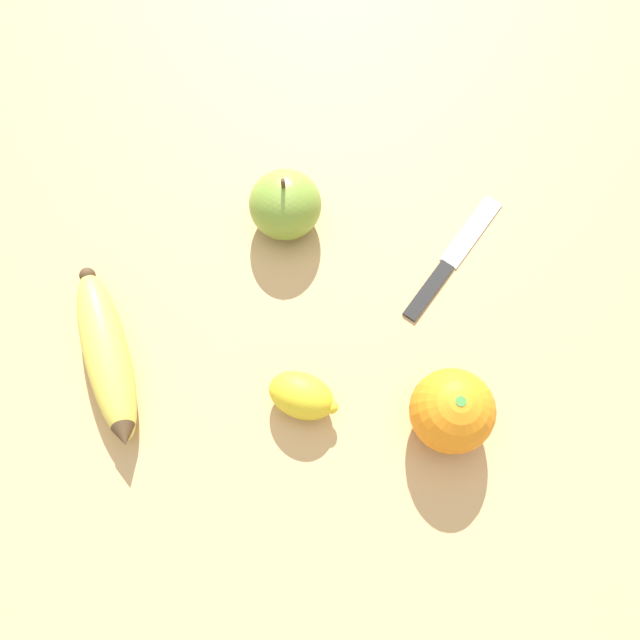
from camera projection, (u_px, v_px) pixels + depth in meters
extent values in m
plane|color=tan|center=(280.00, 291.00, 0.71)|extent=(3.00, 3.00, 0.00)
ellipsoid|color=#DBCC4C|center=(106.00, 353.00, 0.66)|extent=(0.20, 0.11, 0.04)
cone|color=#47331E|center=(124.00, 436.00, 0.62)|extent=(0.04, 0.03, 0.03)
sphere|color=#47331E|center=(87.00, 275.00, 0.69)|extent=(0.02, 0.02, 0.02)
sphere|color=orange|center=(452.00, 411.00, 0.61)|extent=(0.09, 0.09, 0.09)
cylinder|color=#3D8438|center=(461.00, 402.00, 0.58)|extent=(0.01, 0.01, 0.00)
ellipsoid|color=olive|center=(285.00, 205.00, 0.70)|extent=(0.08, 0.08, 0.07)
cylinder|color=#4C3319|center=(283.00, 184.00, 0.66)|extent=(0.00, 0.00, 0.01)
ellipsoid|color=yellow|center=(301.00, 396.00, 0.64)|extent=(0.08, 0.08, 0.05)
sphere|color=yellow|center=(331.00, 407.00, 0.64)|extent=(0.01, 0.01, 0.01)
cube|color=silver|center=(472.00, 231.00, 0.73)|extent=(0.05, 0.11, 0.00)
cube|color=black|center=(429.00, 290.00, 0.70)|extent=(0.04, 0.08, 0.01)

